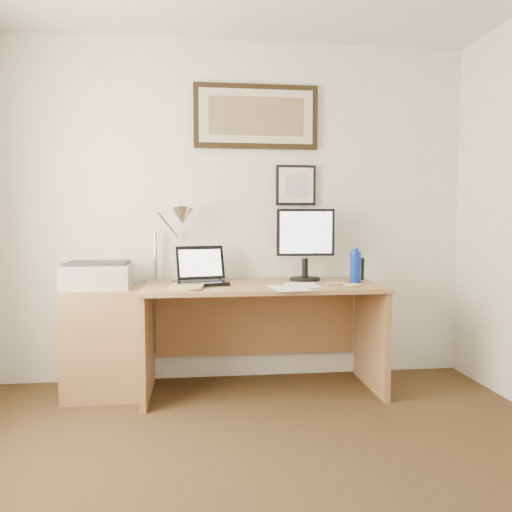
{
  "coord_description": "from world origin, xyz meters",
  "views": [
    {
      "loc": [
        -0.29,
        -1.73,
        1.18
      ],
      "look_at": [
        0.08,
        1.43,
        0.96
      ],
      "focal_mm": 35.0,
      "sensor_mm": 36.0,
      "label": 1
    }
  ],
  "objects": [
    {
      "name": "picture_large",
      "position": [
        0.15,
        1.97,
        1.95
      ],
      "size": [
        0.92,
        0.04,
        0.47
      ],
      "color": "black",
      "rests_on": "wall_back"
    },
    {
      "name": "sticky_pad",
      "position": [
        0.74,
        1.47,
        0.76
      ],
      "size": [
        0.11,
        0.11,
        0.01
      ],
      "primitive_type": "cube",
      "rotation": [
        0.0,
        0.0,
        0.36
      ],
      "color": "#DBD267",
      "rests_on": "desk"
    },
    {
      "name": "wall_back",
      "position": [
        0.0,
        2.0,
        1.25
      ],
      "size": [
        3.5,
        0.02,
        2.5
      ],
      "primitive_type": "cube",
      "color": "white",
      "rests_on": "ground"
    },
    {
      "name": "side_cabinet",
      "position": [
        -0.92,
        1.68,
        0.36
      ],
      "size": [
        0.5,
        0.4,
        0.73
      ],
      "primitive_type": "cube",
      "color": "#94643E",
      "rests_on": "floor"
    },
    {
      "name": "bottle_cap",
      "position": [
        0.81,
        1.64,
        0.98
      ],
      "size": [
        0.04,
        0.04,
        0.02
      ],
      "primitive_type": "cylinder",
      "color": "#0B2899",
      "rests_on": "water_bottle"
    },
    {
      "name": "book",
      "position": [
        -0.46,
        1.52,
        0.76
      ],
      "size": [
        0.25,
        0.32,
        0.02
      ],
      "primitive_type": "imported",
      "rotation": [
        0.0,
        0.0,
        -0.12
      ],
      "color": "tan",
      "rests_on": "desk"
    },
    {
      "name": "picture_small",
      "position": [
        0.45,
        1.97,
        1.45
      ],
      "size": [
        0.3,
        0.03,
        0.3
      ],
      "color": "black",
      "rests_on": "wall_back"
    },
    {
      "name": "water_bottle",
      "position": [
        0.81,
        1.64,
        0.86
      ],
      "size": [
        0.08,
        0.08,
        0.22
      ],
      "primitive_type": "cylinder",
      "color": "#0B2899",
      "rests_on": "desk"
    },
    {
      "name": "desk",
      "position": [
        0.15,
        1.72,
        0.51
      ],
      "size": [
        1.6,
        0.7,
        0.75
      ],
      "color": "#94643E",
      "rests_on": "floor"
    },
    {
      "name": "speaker",
      "position": [
        0.89,
        1.81,
        0.83
      ],
      "size": [
        0.07,
        0.06,
        0.16
      ],
      "primitive_type": "cube",
      "rotation": [
        0.0,
        0.0,
        0.02
      ],
      "color": "black",
      "rests_on": "desk"
    },
    {
      "name": "marker_pen",
      "position": [
        0.64,
        1.53,
        0.76
      ],
      "size": [
        0.14,
        0.06,
        0.02
      ],
      "primitive_type": "cylinder",
      "rotation": [
        0.0,
        1.57,
        0.35
      ],
      "color": "white",
      "rests_on": "desk"
    },
    {
      "name": "printer",
      "position": [
        -0.96,
        1.71,
        0.82
      ],
      "size": [
        0.44,
        0.34,
        0.18
      ],
      "color": "#ACACAF",
      "rests_on": "side_cabinet"
    },
    {
      "name": "laptop",
      "position": [
        -0.27,
        1.68,
        0.81
      ],
      "size": [
        0.39,
        0.37,
        0.26
      ],
      "color": "black",
      "rests_on": "desk"
    },
    {
      "name": "paper_sheet_b",
      "position": [
        0.41,
        1.52,
        0.75
      ],
      "size": [
        0.21,
        0.3,
        0.0
      ],
      "primitive_type": "cube",
      "rotation": [
        0.0,
        0.0,
        -0.01
      ],
      "color": "white",
      "rests_on": "desk"
    },
    {
      "name": "desk_lamp",
      "position": [
        -0.41,
        1.81,
        1.19
      ],
      "size": [
        0.29,
        0.27,
        0.53
      ],
      "color": "silver",
      "rests_on": "desk"
    },
    {
      "name": "paper_sheet_a",
      "position": [
        0.3,
        1.41,
        0.75
      ],
      "size": [
        0.25,
        0.33,
        0.0
      ],
      "primitive_type": "cube",
      "rotation": [
        0.0,
        0.0,
        0.08
      ],
      "color": "white",
      "rests_on": "desk"
    },
    {
      "name": "lcd_monitor",
      "position": [
        0.49,
        1.81,
        1.04
      ],
      "size": [
        0.42,
        0.22,
        0.52
      ],
      "color": "black",
      "rests_on": "desk"
    }
  ]
}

